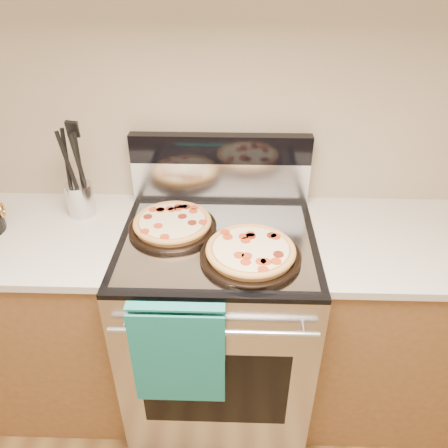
{
  "coord_description": "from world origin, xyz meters",
  "views": [
    {
      "loc": [
        0.07,
        0.26,
        1.88
      ],
      "look_at": [
        0.03,
        1.55,
        1.05
      ],
      "focal_mm": 35.0,
      "sensor_mm": 36.0,
      "label": 1
    }
  ],
  "objects_px": {
    "range_body": "(219,325)",
    "pepperoni_pizza_front": "(251,252)",
    "pepperoni_pizza_back": "(173,224)",
    "utensil_crock": "(80,199)"
  },
  "relations": [
    {
      "from": "range_body",
      "to": "pepperoni_pizza_front",
      "type": "xyz_separation_m",
      "value": [
        0.12,
        -0.13,
        0.5
      ]
    },
    {
      "from": "range_body",
      "to": "pepperoni_pizza_back",
      "type": "bearing_deg",
      "value": 164.84
    },
    {
      "from": "range_body",
      "to": "pepperoni_pizza_front",
      "type": "bearing_deg",
      "value": -46.39
    },
    {
      "from": "pepperoni_pizza_back",
      "to": "utensil_crock",
      "type": "height_order",
      "value": "utensil_crock"
    },
    {
      "from": "pepperoni_pizza_back",
      "to": "pepperoni_pizza_front",
      "type": "xyz_separation_m",
      "value": [
        0.3,
        -0.18,
        0.0
      ]
    },
    {
      "from": "range_body",
      "to": "pepperoni_pizza_front",
      "type": "height_order",
      "value": "pepperoni_pizza_front"
    },
    {
      "from": "range_body",
      "to": "pepperoni_pizza_front",
      "type": "relative_size",
      "value": 2.5
    },
    {
      "from": "pepperoni_pizza_back",
      "to": "range_body",
      "type": "bearing_deg",
      "value": -15.16
    },
    {
      "from": "utensil_crock",
      "to": "pepperoni_pizza_back",
      "type": "bearing_deg",
      "value": -18.18
    },
    {
      "from": "range_body",
      "to": "pepperoni_pizza_back",
      "type": "height_order",
      "value": "pepperoni_pizza_back"
    }
  ]
}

